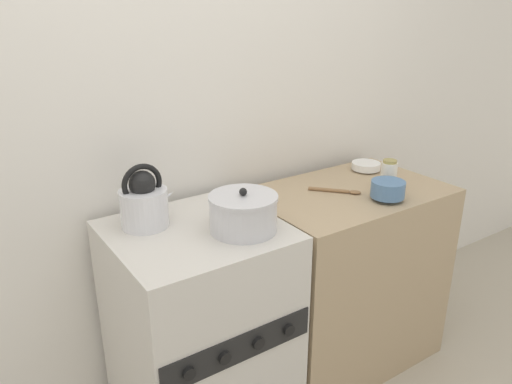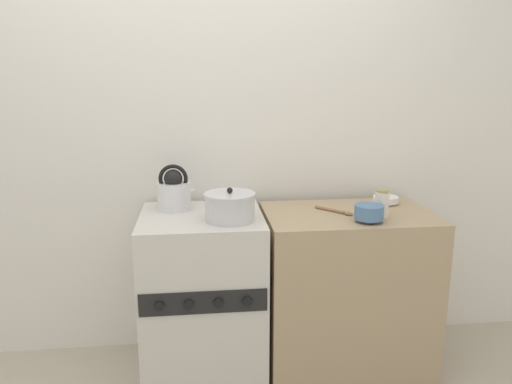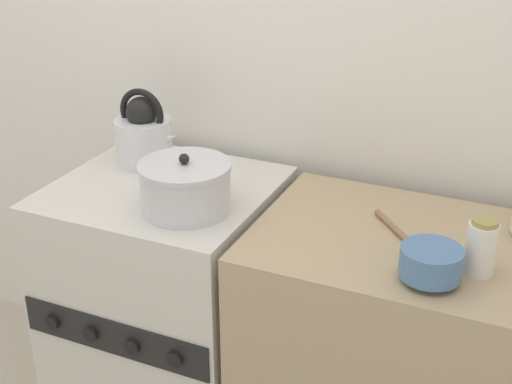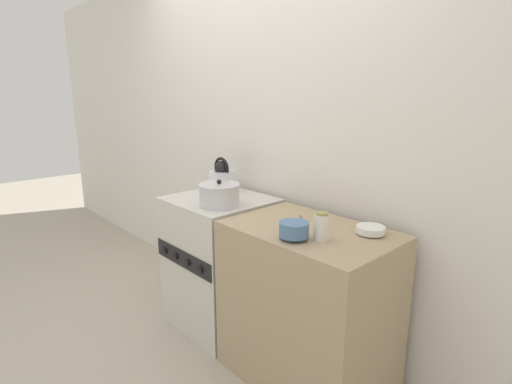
{
  "view_description": "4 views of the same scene",
  "coord_description": "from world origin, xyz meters",
  "px_view_note": "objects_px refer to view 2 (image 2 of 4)",
  "views": [
    {
      "loc": [
        -0.73,
        -1.18,
        1.65
      ],
      "look_at": [
        0.26,
        0.29,
        0.96
      ],
      "focal_mm": 35.0,
      "sensor_mm": 36.0,
      "label": 1
    },
    {
      "loc": [
        -0.01,
        -2.12,
        1.57
      ],
      "look_at": [
        0.28,
        0.29,
        0.99
      ],
      "focal_mm": 35.0,
      "sensor_mm": 36.0,
      "label": 2
    },
    {
      "loc": [
        1.01,
        -1.3,
        1.73
      ],
      "look_at": [
        0.31,
        0.26,
        0.93
      ],
      "focal_mm": 50.0,
      "sensor_mm": 36.0,
      "label": 3
    },
    {
      "loc": [
        1.98,
        -1.22,
        1.54
      ],
      "look_at": [
        0.34,
        0.29,
        0.98
      ],
      "focal_mm": 28.0,
      "sensor_mm": 36.0,
      "label": 4
    }
  ],
  "objects_px": {
    "stove": "(203,296)",
    "kettle": "(174,192)",
    "cooking_pot": "(230,207)",
    "enamel_bowl": "(369,212)",
    "storage_jar": "(382,204)",
    "small_ceramic_bowl": "(386,200)"
  },
  "relations": [
    {
      "from": "small_ceramic_bowl",
      "to": "storage_jar",
      "type": "height_order",
      "value": "storage_jar"
    },
    {
      "from": "small_ceramic_bowl",
      "to": "stove",
      "type": "bearing_deg",
      "value": -171.74
    },
    {
      "from": "kettle",
      "to": "cooking_pot",
      "type": "xyz_separation_m",
      "value": [
        0.27,
        -0.23,
        -0.02
      ]
    },
    {
      "from": "cooking_pot",
      "to": "enamel_bowl",
      "type": "height_order",
      "value": "cooking_pot"
    },
    {
      "from": "kettle",
      "to": "small_ceramic_bowl",
      "type": "distance_m",
      "value": 1.15
    },
    {
      "from": "cooking_pot",
      "to": "kettle",
      "type": "bearing_deg",
      "value": 139.7
    },
    {
      "from": "kettle",
      "to": "enamel_bowl",
      "type": "height_order",
      "value": "kettle"
    },
    {
      "from": "stove",
      "to": "kettle",
      "type": "relative_size",
      "value": 3.69
    },
    {
      "from": "kettle",
      "to": "cooking_pot",
      "type": "relative_size",
      "value": 0.96
    },
    {
      "from": "small_ceramic_bowl",
      "to": "storage_jar",
      "type": "bearing_deg",
      "value": -115.33
    },
    {
      "from": "small_ceramic_bowl",
      "to": "storage_jar",
      "type": "relative_size",
      "value": 1.02
    },
    {
      "from": "enamel_bowl",
      "to": "small_ceramic_bowl",
      "type": "height_order",
      "value": "enamel_bowl"
    },
    {
      "from": "cooking_pot",
      "to": "small_ceramic_bowl",
      "type": "xyz_separation_m",
      "value": [
        0.87,
        0.25,
        -0.05
      ]
    },
    {
      "from": "stove",
      "to": "storage_jar",
      "type": "distance_m",
      "value": 1.03
    },
    {
      "from": "enamel_bowl",
      "to": "stove",
      "type": "bearing_deg",
      "value": 167.52
    },
    {
      "from": "stove",
      "to": "kettle",
      "type": "xyz_separation_m",
      "value": [
        -0.14,
        0.13,
        0.53
      ]
    },
    {
      "from": "kettle",
      "to": "storage_jar",
      "type": "distance_m",
      "value": 1.06
    },
    {
      "from": "stove",
      "to": "kettle",
      "type": "bearing_deg",
      "value": 136.62
    },
    {
      "from": "enamel_bowl",
      "to": "storage_jar",
      "type": "height_order",
      "value": "storage_jar"
    },
    {
      "from": "enamel_bowl",
      "to": "cooking_pot",
      "type": "bearing_deg",
      "value": 173.66
    },
    {
      "from": "kettle",
      "to": "cooking_pot",
      "type": "distance_m",
      "value": 0.36
    },
    {
      "from": "kettle",
      "to": "small_ceramic_bowl",
      "type": "relative_size",
      "value": 1.71
    }
  ]
}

